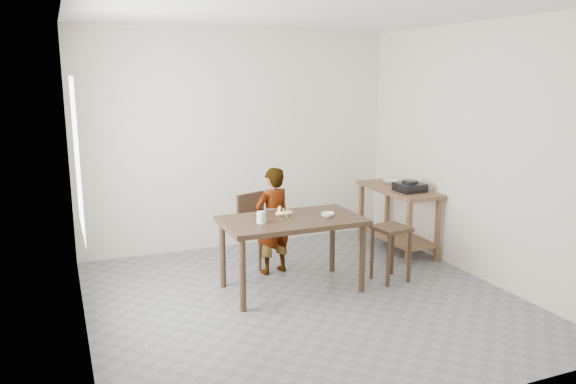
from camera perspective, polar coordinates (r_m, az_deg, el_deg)
name	(u,v)px	position (r m, az deg, el deg)	size (l,w,h in m)	color
floor	(304,302)	(5.60, 1.61, -11.07)	(4.00, 4.00, 0.04)	slate
ceiling	(306,9)	(5.18, 1.79, 18.06)	(4.00, 4.00, 0.04)	white
wall_back	(238,140)	(7.09, -5.07, 5.26)	(4.00, 0.04, 2.70)	white
wall_front	(442,211)	(3.51, 15.39, -1.92)	(4.00, 0.04, 2.70)	white
wall_left	(73,179)	(4.77, -21.04, 1.28)	(0.04, 4.00, 2.70)	white
wall_right	(477,152)	(6.32, 18.68, 3.87)	(0.04, 4.00, 2.70)	white
window_pane	(77,156)	(4.94, -20.67, 3.42)	(0.02, 1.10, 1.30)	white
dining_table	(292,254)	(5.72, 0.39, -6.34)	(1.40, 0.80, 0.75)	#3B281A
prep_counter	(397,219)	(7.09, 11.04, -2.72)	(0.50, 1.20, 0.80)	brown
child	(273,221)	(6.14, -1.55, -2.95)	(0.43, 0.28, 1.18)	white
dining_chair	(261,230)	(6.46, -2.77, -3.88)	(0.39, 0.39, 0.82)	#3B281A
stool	(391,253)	(6.08, 10.37, -6.16)	(0.34, 0.34, 0.60)	#3B281A
glass_tumbler	(261,217)	(5.43, -2.73, -2.58)	(0.09, 0.09, 0.11)	white
small_bowl	(328,215)	(5.68, 4.04, -2.32)	(0.14, 0.14, 0.04)	white
banana	(284,213)	(5.70, -0.42, -2.12)	(0.19, 0.13, 0.07)	yellow
serving_bowl	(390,182)	(7.24, 10.33, 1.04)	(0.20, 0.20, 0.05)	white
gas_burner	(410,187)	(6.79, 12.27, 0.48)	(0.30, 0.30, 0.10)	black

